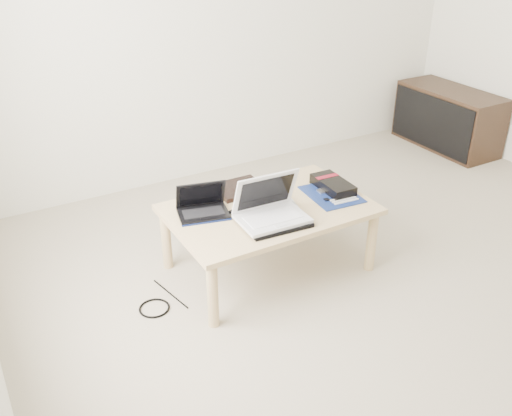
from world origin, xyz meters
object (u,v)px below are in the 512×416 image
coffee_table (269,215)px  white_laptop (270,209)px  media_cabinet (447,119)px  netbook (203,207)px  gpu_box (333,185)px

coffee_table → white_laptop: bearing=-119.2°
media_cabinet → netbook: netbook is taller
media_cabinet → gpu_box: 2.06m
coffee_table → white_laptop: (-0.08, -0.14, 0.12)m
gpu_box → coffee_table: bearing=179.5°
media_cabinet → gpu_box: bearing=-155.5°
coffee_table → netbook: 0.38m
white_laptop → netbook: bearing=137.3°
coffee_table → gpu_box: (0.43, -0.00, 0.08)m
coffee_table → gpu_box: size_ratio=3.77×
netbook → white_laptop: size_ratio=0.83×
netbook → white_laptop: (0.27, -0.25, 0.03)m
white_laptop → media_cabinet: bearing=22.5°
netbook → media_cabinet: bearing=15.5°
media_cabinet → white_laptop: size_ratio=2.47×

